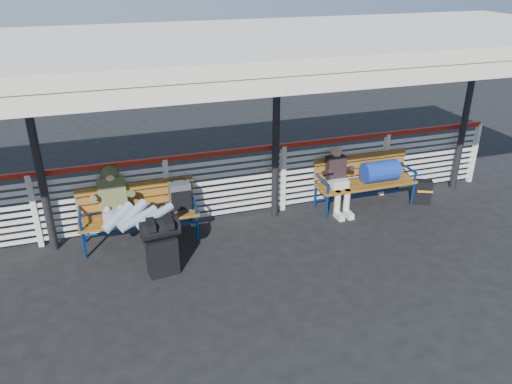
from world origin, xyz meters
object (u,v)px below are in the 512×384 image
object	(u,v)px
traveler_man	(129,211)
companion_person	(338,180)
luggage_stack	(161,244)
suitcase_side	(422,192)
bench_left	(151,205)
bench_right	(373,173)

from	to	relation	value
traveler_man	companion_person	distance (m)	3.56
traveler_man	luggage_stack	bearing A→B (deg)	-62.87
traveler_man	suitcase_side	world-z (taller)	traveler_man
bench_left	traveler_man	bearing A→B (deg)	-134.27
traveler_man	companion_person	size ratio (longest dim) A/B	1.41
companion_person	suitcase_side	world-z (taller)	companion_person
luggage_stack	traveler_man	bearing A→B (deg)	110.52
companion_person	bench_right	bearing A→B (deg)	2.49
companion_person	suitcase_side	xyz separation A→B (m)	(1.60, -0.21, -0.37)
traveler_man	companion_person	bearing A→B (deg)	5.17
bench_left	suitcase_side	size ratio (longest dim) A/B	4.05
bench_left	bench_right	distance (m)	3.89
bench_left	companion_person	xyz separation A→B (m)	(3.20, -0.04, 0.00)
bench_right	suitcase_side	size ratio (longest dim) A/B	4.05
luggage_stack	companion_person	size ratio (longest dim) A/B	0.75
bench_right	suitcase_side	distance (m)	1.02
luggage_stack	suitcase_side	bearing A→B (deg)	2.73
traveler_man	bench_right	bearing A→B (deg)	4.73
bench_left	traveler_man	distance (m)	0.51
traveler_man	bench_left	bearing A→B (deg)	45.73
suitcase_side	companion_person	bearing A→B (deg)	-163.00
luggage_stack	traveler_man	world-z (taller)	traveler_man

